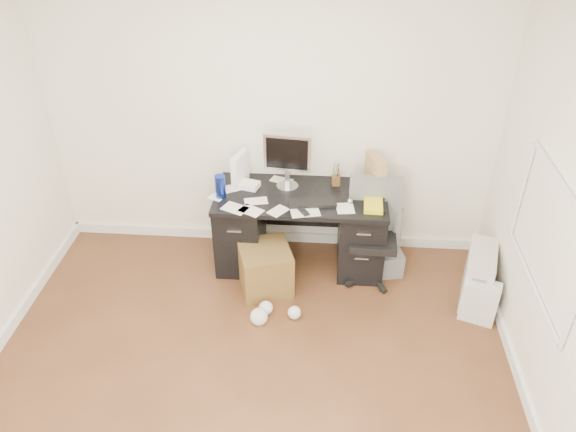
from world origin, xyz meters
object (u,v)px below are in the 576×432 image
Objects in this scene: desk at (300,228)px; lcd_monitor at (287,161)px; office_chair at (373,234)px; pc_tower at (478,276)px; wicker_basket at (265,269)px; keyboard at (312,203)px.

lcd_monitor is at bearing 136.65° from desk.
pc_tower is (0.89, -0.24, -0.22)m from office_chair.
office_chair is 1.87× the size of pc_tower.
pc_tower is at bearing -0.13° from wicker_basket.
keyboard is 0.82× the size of pc_tower.
desk is 3.01× the size of pc_tower.
lcd_monitor is 0.95m from wicker_basket.
lcd_monitor is 0.56× the size of office_chair.
office_chair is at bearing -12.41° from desk.
keyboard is 0.96× the size of wicker_basket.
desk is 0.66m from office_chair.
wicker_basket is at bearing -101.56° from lcd_monitor.
lcd_monitor is at bearing 123.38° from keyboard.
desk is 3.53× the size of wicker_basket.
office_chair reaches higher than wicker_basket.
keyboard is (0.23, -0.26, -0.25)m from lcd_monitor.
lcd_monitor is at bearing 162.98° from office_chair.
lcd_monitor is 1.22× the size of wicker_basket.
office_chair is (0.64, -0.14, 0.07)m from desk.
lcd_monitor is 0.43m from keyboard.
desk reaches higher than wicker_basket.
office_chair is 2.20× the size of wicker_basket.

